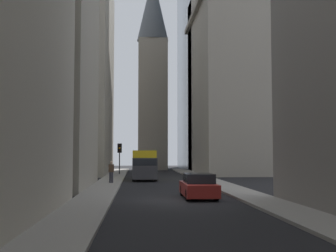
# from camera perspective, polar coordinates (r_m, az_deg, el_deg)

# --- Properties ---
(ground_plane) EXTENTS (135.00, 135.00, 0.00)m
(ground_plane) POSITION_cam_1_polar(r_m,az_deg,el_deg) (23.40, 1.08, -9.97)
(ground_plane) COLOR black
(sidewalk_right) EXTENTS (90.00, 2.20, 0.14)m
(sidewalk_right) POSITION_cam_1_polar(r_m,az_deg,el_deg) (23.41, -10.11, -9.74)
(sidewalk_right) COLOR gray
(sidewalk_right) RESTS_ON ground_plane
(sidewalk_left) EXTENTS (90.00, 2.20, 0.14)m
(sidewalk_left) POSITION_cam_1_polar(r_m,az_deg,el_deg) (24.22, 11.90, -9.52)
(sidewalk_left) COLOR gray
(sidewalk_left) RESTS_ON ground_plane
(building_left_far) EXTENTS (18.52, 10.50, 24.96)m
(building_left_far) POSITION_cam_1_polar(r_m,az_deg,el_deg) (56.88, 8.85, 6.39)
(building_left_far) COLOR gray
(building_left_far) RESTS_ON ground_plane
(building_right_far) EXTENTS (17.75, 10.00, 25.14)m
(building_right_far) POSITION_cam_1_polar(r_m,az_deg,el_deg) (55.90, -12.93, 6.71)
(building_right_far) COLOR #A8A091
(building_right_far) RESTS_ON ground_plane
(church_spire) EXTENTS (5.02, 5.02, 31.67)m
(church_spire) POSITION_cam_1_polar(r_m,az_deg,el_deg) (68.66, -2.07, 8.04)
(church_spire) COLOR gray
(church_spire) RESTS_ON ground_plane
(delivery_truck) EXTENTS (6.46, 2.25, 2.84)m
(delivery_truck) POSITION_cam_1_polar(r_m,az_deg,el_deg) (41.16, -3.19, -5.23)
(delivery_truck) COLOR yellow
(delivery_truck) RESTS_ON ground_plane
(sedan_red) EXTENTS (4.30, 1.78, 1.42)m
(sedan_red) POSITION_cam_1_polar(r_m,az_deg,el_deg) (24.60, 4.12, -8.10)
(sedan_red) COLOR maroon
(sedan_red) RESTS_ON ground_plane
(traffic_light_midblock) EXTENTS (0.43, 0.52, 3.61)m
(traffic_light_midblock) POSITION_cam_1_polar(r_m,az_deg,el_deg) (50.72, -6.51, -3.43)
(traffic_light_midblock) COLOR black
(traffic_light_midblock) RESTS_ON sidewalk_right
(pedestrian) EXTENTS (0.26, 0.44, 1.78)m
(pedestrian) POSITION_cam_1_polar(r_m,az_deg,el_deg) (35.75, -7.62, -5.99)
(pedestrian) COLOR #33333D
(pedestrian) RESTS_ON sidewalk_right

